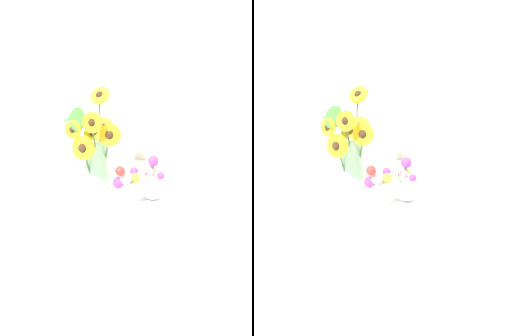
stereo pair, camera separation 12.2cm
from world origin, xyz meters
The scene contains 5 objects.
ground_plane centered at (0.00, 0.00, 0.00)m, with size 6.00×6.00×0.00m, color silver.
serving_tray centered at (0.00, 0.03, 0.01)m, with size 0.51×0.51×0.02m.
mason_jar_sunflowers centered at (-0.12, 0.02, 0.18)m, with size 0.25×0.23×0.38m.
vase_small_center centered at (0.04, -0.03, 0.09)m, with size 0.08×0.09×0.18m.
vase_bulb_right centered at (0.10, 0.06, 0.09)m, with size 0.10×0.09×0.18m.
Camera 1 is at (0.48, -0.91, 0.74)m, focal length 35.00 mm.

